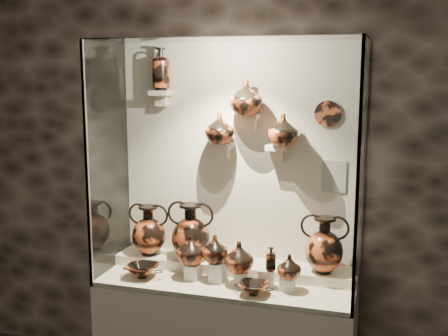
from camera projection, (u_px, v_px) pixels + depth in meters
The scene contains 35 objects.
wall_back at pixel (240, 158), 3.90m from camera, with size 5.00×0.02×3.20m, color black.
front_tier at pixel (226, 282), 3.74m from camera, with size 1.68×0.58×0.03m, color beige.
rear_tier at pixel (234, 268), 3.90m from camera, with size 1.70×0.25×0.10m, color beige.
back_panel at pixel (239, 159), 3.90m from camera, with size 1.70×0.03×1.60m, color beige.
glass_front at pixel (212, 174), 3.32m from camera, with size 1.70×0.01×1.60m, color white.
glass_left at pixel (108, 160), 3.84m from camera, with size 0.01×0.60×1.60m, color white.
glass_right at pixel (362, 173), 3.36m from camera, with size 0.01×0.60×1.60m, color white.
glass_top at pixel (227, 39), 3.46m from camera, with size 1.70×0.60×0.01m, color white.
frame_post_left at pixel (87, 167), 3.56m from camera, with size 0.02×0.02×1.60m, color gray.
frame_post_right at pixel (358, 182), 3.09m from camera, with size 0.02×0.02×1.60m, color gray.
pedestal_a at pixel (193, 272), 3.74m from camera, with size 0.09×0.09×0.10m, color silver.
pedestal_b at pixel (217, 272), 3.69m from camera, with size 0.09×0.09×0.13m, color silver.
pedestal_c at pixel (242, 278), 3.65m from camera, with size 0.09×0.09×0.09m, color silver.
pedestal_d at pixel (266, 278), 3.60m from camera, with size 0.09×0.09×0.12m, color silver.
pedestal_e at pixel (288, 284), 3.56m from camera, with size 0.09×0.09×0.08m, color silver.
bracket_ul at pixel (161, 93), 3.90m from camera, with size 0.14×0.12×0.04m, color beige.
bracket_ca at pixel (222, 145), 3.84m from camera, with size 0.14×0.12×0.04m, color beige.
bracket_cb at pixel (251, 117), 3.75m from camera, with size 0.10×0.12×0.04m, color beige.
bracket_cc at pixel (277, 147), 3.73m from camera, with size 0.14×0.12×0.04m, color beige.
amphora_left at pixel (149, 230), 4.00m from camera, with size 0.29×0.29×0.36m, color #BA4C23, non-canonical shape.
amphora_mid at pixel (191, 232), 3.89m from camera, with size 0.32×0.32×0.40m, color #A4401D, non-canonical shape.
amphora_right at pixel (324, 245), 3.64m from camera, with size 0.30×0.30×0.38m, color #BA4C23, non-canonical shape.
jug_a at pixel (191, 249), 3.73m from camera, with size 0.19×0.19×0.20m, color #BA4C23.
jug_b at pixel (215, 249), 3.68m from camera, with size 0.17×0.17×0.18m, color #A4401D.
jug_c at pixel (239, 257), 3.61m from camera, with size 0.19×0.19×0.20m, color #BA4C23.
jug_e at pixel (289, 267), 3.52m from camera, with size 0.15×0.15×0.16m, color #BA4C23.
lekythos_small at pixel (271, 257), 3.55m from camera, with size 0.08×0.08×0.18m, color #A4401D, non-canonical shape.
kylix_left at pixel (143, 270), 3.77m from camera, with size 0.27×0.23×0.11m, color #A4401D, non-canonical shape.
kylix_right at pixel (254, 287), 3.48m from camera, with size 0.24×0.20×0.09m, color #BA4C23, non-canonical shape.
lekythos_tall at pixel (161, 66), 3.85m from camera, with size 0.13×0.13×0.33m, color #BA4C23, non-canonical shape.
ovoid_vase_a at pixel (220, 128), 3.77m from camera, with size 0.20×0.20×0.21m, color #A4401D.
ovoid_vase_b at pixel (246, 97), 3.67m from camera, with size 0.22×0.22×0.23m, color #A4401D.
ovoid_vase_c at pixel (283, 130), 3.65m from camera, with size 0.20×0.20×0.21m, color #A4401D.
wall_plate at pixel (328, 114), 3.64m from camera, with size 0.17×0.17×0.02m, color #AA4521.
info_placard at pixel (334, 176), 3.71m from camera, with size 0.16×0.01×0.21m, color beige.
Camera 1 is at (1.00, -1.22, 2.21)m, focal length 45.00 mm.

